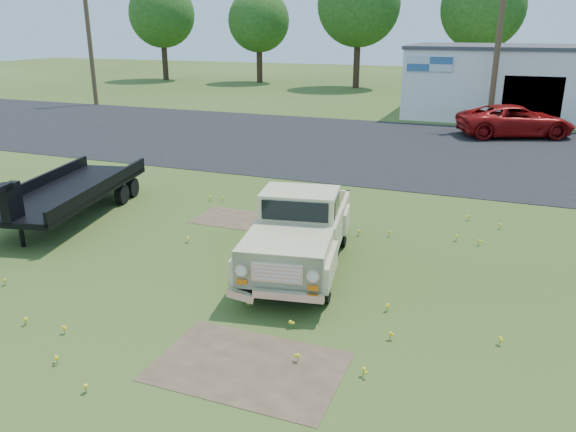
# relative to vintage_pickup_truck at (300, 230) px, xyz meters

# --- Properties ---
(ground) EXTENTS (140.00, 140.00, 0.00)m
(ground) POSITION_rel_vintage_pickup_truck_xyz_m (-0.90, -0.98, -0.91)
(ground) COLOR #384F19
(ground) RESTS_ON ground
(asphalt_lot) EXTENTS (90.00, 14.00, 0.02)m
(asphalt_lot) POSITION_rel_vintage_pickup_truck_xyz_m (-0.90, 14.02, -0.91)
(asphalt_lot) COLOR black
(asphalt_lot) RESTS_ON ground
(dirt_patch_a) EXTENTS (3.00, 2.00, 0.01)m
(dirt_patch_a) POSITION_rel_vintage_pickup_truck_xyz_m (0.60, -3.98, -0.91)
(dirt_patch_a) COLOR brown
(dirt_patch_a) RESTS_ON ground
(dirt_patch_b) EXTENTS (2.20, 1.60, 0.01)m
(dirt_patch_b) POSITION_rel_vintage_pickup_truck_xyz_m (-2.90, 2.52, -0.91)
(dirt_patch_b) COLOR brown
(dirt_patch_b) RESTS_ON ground
(commercial_building) EXTENTS (14.20, 8.20, 4.15)m
(commercial_building) POSITION_rel_vintage_pickup_truck_xyz_m (5.10, 26.01, 1.19)
(commercial_building) COLOR white
(commercial_building) RESTS_ON ground
(utility_pole_west) EXTENTS (1.60, 0.30, 9.00)m
(utility_pole_west) POSITION_rel_vintage_pickup_truck_xyz_m (-22.90, 21.02, 3.69)
(utility_pole_west) COLOR #4E3924
(utility_pole_west) RESTS_ON ground
(utility_pole_mid) EXTENTS (1.60, 0.30, 9.00)m
(utility_pole_mid) POSITION_rel_vintage_pickup_truck_xyz_m (3.10, 21.02, 3.69)
(utility_pole_mid) COLOR #4E3924
(utility_pole_mid) RESTS_ON ground
(treeline_a) EXTENTS (6.40, 6.40, 9.52)m
(treeline_a) POSITION_rel_vintage_pickup_truck_xyz_m (-28.90, 39.02, 5.39)
(treeline_a) COLOR #372519
(treeline_a) RESTS_ON ground
(treeline_b) EXTENTS (5.76, 5.76, 8.57)m
(treeline_b) POSITION_rel_vintage_pickup_truck_xyz_m (-18.90, 40.02, 4.75)
(treeline_b) COLOR #372519
(treeline_b) RESTS_ON ground
(treeline_c) EXTENTS (7.04, 7.04, 10.47)m
(treeline_c) POSITION_rel_vintage_pickup_truck_xyz_m (-8.90, 38.52, 6.02)
(treeline_c) COLOR #372519
(treeline_c) RESTS_ON ground
(treeline_d) EXTENTS (6.72, 6.72, 10.00)m
(treeline_d) POSITION_rel_vintage_pickup_truck_xyz_m (1.10, 39.52, 5.70)
(treeline_d) COLOR #372519
(treeline_d) RESTS_ON ground
(vintage_pickup_truck) EXTENTS (2.80, 5.30, 1.83)m
(vintage_pickup_truck) POSITION_rel_vintage_pickup_truck_xyz_m (0.00, 0.00, 0.00)
(vintage_pickup_truck) COLOR #CEBD8A
(vintage_pickup_truck) RESTS_ON ground
(flatbed_trailer) EXTENTS (3.44, 6.64, 1.73)m
(flatbed_trailer) POSITION_rel_vintage_pickup_truck_xyz_m (-7.35, 1.02, -0.05)
(flatbed_trailer) COLOR black
(flatbed_trailer) RESTS_ON ground
(red_pickup) EXTENTS (6.06, 4.42, 1.53)m
(red_pickup) POSITION_rel_vintage_pickup_truck_xyz_m (4.38, 18.86, -0.15)
(red_pickup) COLOR #980E0D
(red_pickup) RESTS_ON ground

